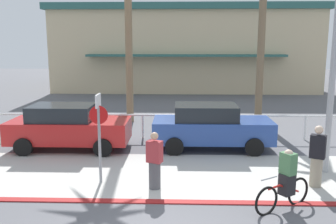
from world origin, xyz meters
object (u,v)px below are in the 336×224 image
palm_tree_3 (263,11)px  cyclist_red_0 (286,181)px  pedestrian_0 (317,159)px  pedestrian_1 (155,163)px  car_red_1 (68,127)px  car_blue_2 (211,126)px  stop_sign_bike_lane (99,126)px

palm_tree_3 → cyclist_red_0: bearing=-98.0°
pedestrian_0 → pedestrian_1: size_ratio=1.09×
car_red_1 → car_blue_2: same height
pedestrian_1 → pedestrian_0: bearing=3.7°
cyclist_red_0 → pedestrian_0: pedestrian_0 is taller
pedestrian_0 → pedestrian_1: bearing=-176.3°
stop_sign_bike_lane → pedestrian_1: (1.58, -0.41, -0.94)m
pedestrian_1 → car_red_1: bearing=132.9°
palm_tree_3 → car_blue_2: size_ratio=1.69×
stop_sign_bike_lane → pedestrian_1: bearing=-14.5°
cyclist_red_0 → stop_sign_bike_lane: bearing=162.3°
palm_tree_3 → pedestrian_0: (-0.18, -8.67, -4.62)m
pedestrian_0 → pedestrian_1: pedestrian_0 is taller
palm_tree_3 → pedestrian_1: 11.13m
stop_sign_bike_lane → pedestrian_0: size_ratio=1.47×
stop_sign_bike_lane → car_red_1: (-1.90, 3.33, -0.81)m
car_blue_2 → pedestrian_1: 4.39m
palm_tree_3 → pedestrian_0: 9.83m
pedestrian_0 → pedestrian_1: (-4.45, -0.29, -0.08)m
palm_tree_3 → cyclist_red_0: 11.23m
car_red_1 → pedestrian_1: 5.11m
car_blue_2 → pedestrian_0: pedestrian_0 is taller
stop_sign_bike_lane → car_blue_2: 5.01m
stop_sign_bike_lane → pedestrian_1: stop_sign_bike_lane is taller
pedestrian_0 → car_blue_2: bearing=125.3°
pedestrian_0 → car_red_1: bearing=156.5°
palm_tree_3 → pedestrian_1: bearing=-117.3°
palm_tree_3 → cyclist_red_0: palm_tree_3 is taller
car_blue_2 → cyclist_red_0: bearing=-74.9°
car_blue_2 → cyclist_red_0: (1.38, -5.11, -0.18)m
car_red_1 → car_blue_2: (5.31, 0.25, 0.00)m
cyclist_red_0 → pedestrian_0: 1.88m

